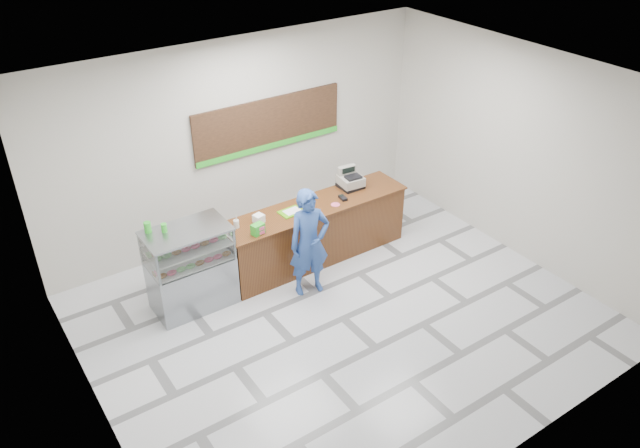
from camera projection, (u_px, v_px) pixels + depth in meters
floor at (343, 318)px, 9.23m from camera, size 7.00×7.00×0.00m
back_wall at (240, 141)px, 10.44m from camera, size 7.00×0.00×7.00m
ceiling at (349, 91)px, 7.41m from camera, size 7.00×7.00×0.00m
sales_counter at (316, 232)px, 10.32m from camera, size 3.26×0.76×1.03m
display_case at (191, 268)px, 9.17m from camera, size 1.22×0.72×1.33m
menu_board at (269, 125)px, 10.57m from camera, size 2.80×0.06×0.90m
cash_register at (350, 180)px, 10.51m from camera, size 0.41×0.42×0.35m
card_terminal at (343, 198)px, 10.21m from camera, size 0.11×0.19×0.04m
serving_tray at (291, 212)px, 9.84m from camera, size 0.39×0.29×0.02m
napkin_box at (259, 218)px, 9.57m from camera, size 0.17×0.17×0.12m
straw_cup at (236, 224)px, 9.43m from camera, size 0.08×0.08×0.13m
promo_box at (258, 229)px, 9.26m from camera, size 0.21×0.17×0.17m
donut_decal at (335, 205)px, 10.06m from camera, size 0.15×0.15×0.00m
green_cup_left at (148, 227)px, 8.75m from camera, size 0.10×0.10×0.16m
green_cup_right at (164, 228)px, 8.76m from camera, size 0.08×0.08×0.13m
customer at (309, 243)px, 9.38m from camera, size 0.71×0.54×1.76m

